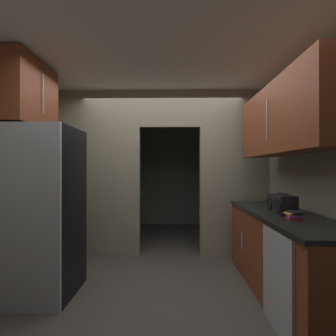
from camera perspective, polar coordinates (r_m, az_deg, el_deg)
ground at (r=3.01m, az=-2.24°, el=-27.40°), size 20.00×20.00×0.00m
kitchen_overhead_slab at (r=3.31m, az=-1.86°, el=22.56°), size 3.77×6.44×0.06m
kitchen_partition at (r=3.90m, az=-1.75°, el=0.07°), size 3.37×0.12×2.63m
adjoining_room_shell at (r=5.49m, az=-0.64°, el=-0.88°), size 3.37×2.27×2.63m
refrigerator at (r=3.04m, az=-27.39°, el=-8.97°), size 0.73×0.74×1.83m
lower_cabinet_run at (r=3.05m, az=25.50°, el=-17.86°), size 0.66×2.03×0.90m
dishwasher at (r=2.45m, az=24.16°, el=-23.16°), size 0.02×0.56×0.84m
upper_cabinet_counterside at (r=2.95m, az=25.45°, el=10.32°), size 0.36×1.82×0.76m
upper_cabinet_fridgeside at (r=3.31m, az=-30.09°, el=14.76°), size 0.36×0.80×0.75m
boombox at (r=2.90m, az=25.03°, el=-7.64°), size 0.19×0.35×0.23m
book_stack at (r=2.63m, az=27.37°, el=-9.82°), size 0.15×0.17×0.07m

